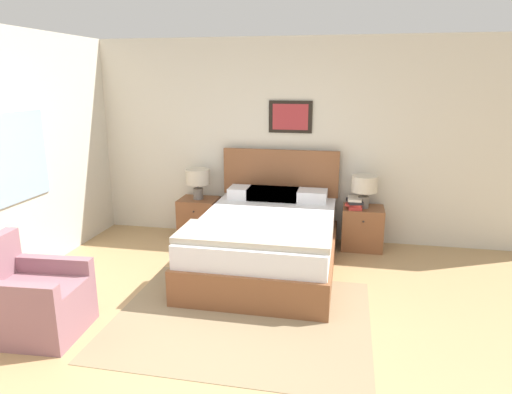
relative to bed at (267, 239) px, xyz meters
name	(u,v)px	position (x,y,z in m)	size (l,w,h in m)	color
ground_plane	(208,379)	(-0.06, -2.06, -0.34)	(16.00, 16.00, 0.00)	tan
wall_back	(278,141)	(-0.05, 1.12, 0.97)	(7.25, 0.09, 2.60)	beige
wall_left	(29,154)	(-2.51, -0.50, 0.97)	(0.08, 5.56, 2.60)	beige
area_rug_main	(242,318)	(-0.01, -1.17, -0.33)	(2.26, 1.87, 0.01)	#897556
bed	(267,239)	(0.00, 0.00, 0.00)	(1.51, 2.15, 1.20)	brown
armchair	(29,301)	(-1.70, -1.75, -0.05)	(0.84, 0.69, 0.82)	#8E606B
nightstand_near_window	(199,218)	(-1.07, 0.84, -0.07)	(0.50, 0.43, 0.53)	brown
nightstand_by_door	(362,228)	(1.08, 0.84, -0.07)	(0.50, 0.43, 0.53)	brown
table_lamp_near_window	(198,178)	(-1.07, 0.83, 0.48)	(0.32, 0.32, 0.40)	slate
table_lamp_by_door	(364,186)	(1.07, 0.83, 0.48)	(0.32, 0.32, 0.40)	slate
book_thick_bottom	(354,206)	(0.96, 0.80, 0.22)	(0.18, 0.28, 0.04)	#B7332D
book_hardcover_middle	(354,204)	(0.96, 0.80, 0.25)	(0.23, 0.25, 0.03)	#B7332D
book_novel_upper	(355,201)	(0.96, 0.80, 0.29)	(0.21, 0.29, 0.04)	#232328
book_slim_near_top	(355,199)	(0.96, 0.80, 0.32)	(0.17, 0.26, 0.03)	silver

